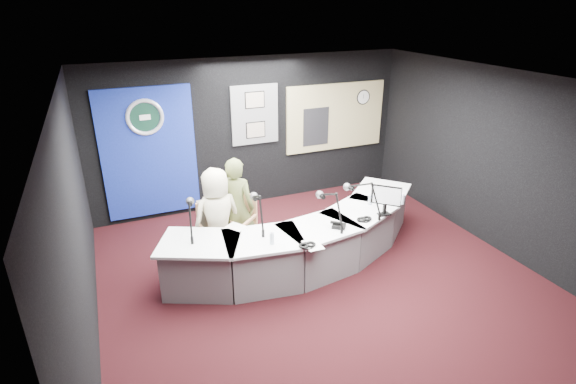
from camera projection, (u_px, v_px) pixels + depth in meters
name	position (u px, v px, depth m)	size (l,w,h in m)	color
ground	(322.00, 280.00, 6.45)	(6.00, 6.00, 0.00)	black
ceiling	(330.00, 83.00, 5.34)	(6.00, 6.00, 0.02)	silver
wall_back	(252.00, 133.00, 8.43)	(6.00, 0.02, 2.80)	black
wall_front	(510.00, 336.00, 3.36)	(6.00, 0.02, 2.80)	black
wall_left	(77.00, 234.00, 4.82)	(0.02, 6.00, 2.80)	black
wall_right	(498.00, 161.00, 6.97)	(0.02, 6.00, 2.80)	black
broadcast_desk	(304.00, 241.00, 6.75)	(4.50, 1.90, 0.75)	silver
backdrop_panel	(149.00, 154.00, 7.79)	(1.60, 0.05, 2.30)	navy
agency_seal	(145.00, 117.00, 7.50)	(0.63, 0.63, 0.07)	silver
seal_center	(145.00, 117.00, 7.50)	(0.48, 0.48, 0.01)	black
pinboard	(255.00, 115.00, 8.29)	(0.90, 0.04, 1.10)	slate
framed_photo_upper	(255.00, 100.00, 8.15)	(0.34, 0.02, 0.27)	gray
framed_photo_lower	(256.00, 130.00, 8.37)	(0.34, 0.02, 0.27)	gray
booth_window_frame	(336.00, 117.00, 8.97)	(2.12, 0.06, 1.32)	tan
booth_glow	(336.00, 117.00, 8.96)	(2.00, 0.02, 1.20)	#FFECA1
equipment_rack	(316.00, 127.00, 8.85)	(0.55, 0.02, 0.75)	black
wall_clock	(363.00, 97.00, 9.02)	(0.28, 0.28, 0.01)	white
armchair_left	(218.00, 232.00, 6.68)	(0.59, 0.59, 1.04)	tan
armchair_right	(237.00, 227.00, 6.95)	(0.53, 0.53, 0.95)	tan
draped_jacket	(214.00, 219.00, 6.86)	(0.50, 0.10, 0.70)	#686257
person_man	(217.00, 218.00, 6.59)	(0.75, 0.49, 1.53)	beige
person_woman	(236.00, 208.00, 6.82)	(0.58, 0.38, 1.60)	#576032
computer_monitor	(386.00, 195.00, 6.59)	(0.40, 0.02, 0.27)	black
desk_phone	(339.00, 226.00, 6.33)	(0.18, 0.15, 0.05)	black
headphones_near	(364.00, 219.00, 6.54)	(0.20, 0.20, 0.03)	black
headphones_far	(307.00, 245.00, 5.85)	(0.21, 0.21, 0.03)	black
paper_stack	(236.00, 227.00, 6.36)	(0.19, 0.27, 0.00)	white
notepad	(313.00, 245.00, 5.89)	(0.21, 0.30, 0.00)	white
boom_mic_a	(190.00, 213.00, 6.08)	(0.24, 0.73, 0.60)	black
boom_mic_b	(258.00, 207.00, 6.25)	(0.21, 0.73, 0.60)	black
boom_mic_c	(331.00, 205.00, 6.32)	(0.16, 0.74, 0.60)	black
boom_mic_d	(363.00, 195.00, 6.64)	(0.35, 0.69, 0.60)	black
water_bottles	(340.00, 214.00, 6.54)	(2.40, 0.61, 0.18)	silver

